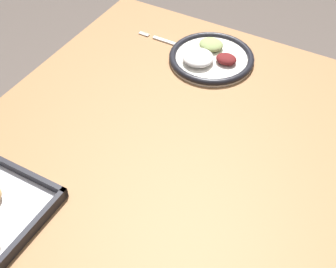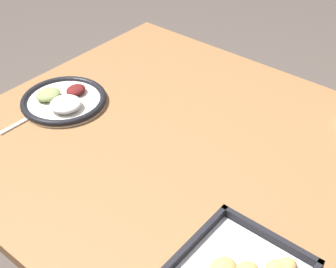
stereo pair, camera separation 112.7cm
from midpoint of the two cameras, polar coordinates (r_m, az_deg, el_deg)
name	(u,v)px [view 1 (the left image)]	position (r m, az deg, el deg)	size (l,w,h in m)	color
dining_table	(175,172)	(1.13, 26.58, -15.29)	(1.00, 1.08, 0.73)	olive
dinner_plate	(211,57)	(1.28, 27.66, 1.17)	(0.25, 0.25, 0.04)	white
fork	(169,42)	(1.30, 21.38, 3.74)	(0.19, 0.02, 0.00)	silver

